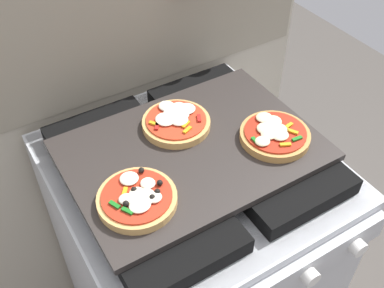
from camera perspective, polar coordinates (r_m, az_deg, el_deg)
The scene contains 6 objects.
kitchen_backsplash at distance 1.30m, azimuth -7.57°, elevation 4.30°, with size 1.10×0.09×1.55m.
stove at distance 1.35m, azimuth 0.04°, elevation -14.83°, with size 0.60×0.64×0.90m.
baking_tray at distance 1.00m, azimuth -0.00°, elevation -0.75°, with size 0.54×0.38×0.02m, color #2D2826.
pizza_left at distance 0.88m, azimuth -6.80°, elevation -6.71°, with size 0.15×0.15×0.03m.
pizza_right at distance 1.02m, azimuth 10.23°, elevation 1.25°, with size 0.15×0.15×0.03m.
pizza_center at distance 1.04m, azimuth -2.00°, elevation 2.91°, with size 0.15×0.15×0.03m.
Camera 1 is at (-0.37, -0.61, 1.60)m, focal length 42.71 mm.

